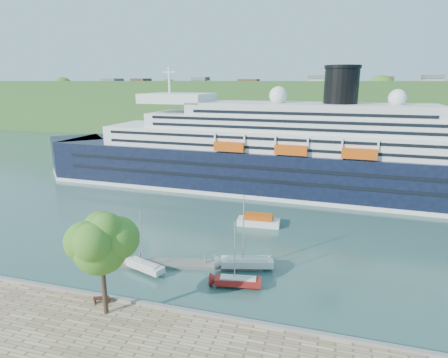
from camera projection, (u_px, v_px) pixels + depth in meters
ground at (156, 313)px, 39.96m from camera, size 400.00×400.00×0.00m
far_hillside at (296, 108)px, 171.66m from camera, size 400.00×50.00×24.00m
quay_coping at (155, 305)px, 39.49m from camera, size 220.00×0.50×0.30m
cruise_ship at (277, 130)px, 81.68m from camera, size 121.63×21.30×27.21m
park_bench at (102, 298)px, 40.00m from camera, size 1.82×1.33×1.08m
promenade_tree at (102, 260)px, 36.90m from camera, size 7.17×7.17×11.88m
floating_pontoon at (189, 264)px, 50.27m from camera, size 19.82×7.05×0.44m
sailboat_white_near at (144, 244)px, 47.62m from camera, size 6.38×3.57×7.95m
sailboat_red at (238, 257)px, 44.00m from camera, size 6.34×2.64×7.95m
sailboat_white_far at (247, 235)px, 48.12m from camera, size 7.85×4.02×9.77m
tender_launch at (259, 220)px, 64.02m from camera, size 7.38×2.83×2.01m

